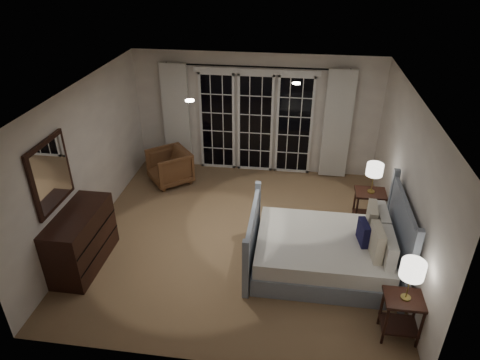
# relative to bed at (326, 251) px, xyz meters

# --- Properties ---
(floor) EXTENTS (5.00, 5.00, 0.00)m
(floor) POSITION_rel_bed_xyz_m (-1.42, 0.60, -0.32)
(floor) COLOR olive
(floor) RESTS_ON ground
(ceiling) EXTENTS (5.00, 5.00, 0.00)m
(ceiling) POSITION_rel_bed_xyz_m (-1.42, 0.60, 2.18)
(ceiling) COLOR silver
(ceiling) RESTS_ON wall_back
(wall_left) EXTENTS (0.02, 5.00, 2.50)m
(wall_left) POSITION_rel_bed_xyz_m (-3.92, 0.60, 0.93)
(wall_left) COLOR beige
(wall_left) RESTS_ON floor
(wall_right) EXTENTS (0.02, 5.00, 2.50)m
(wall_right) POSITION_rel_bed_xyz_m (1.08, 0.60, 0.93)
(wall_right) COLOR beige
(wall_right) RESTS_ON floor
(wall_back) EXTENTS (5.00, 0.02, 2.50)m
(wall_back) POSITION_rel_bed_xyz_m (-1.42, 3.10, 0.93)
(wall_back) COLOR beige
(wall_back) RESTS_ON floor
(wall_front) EXTENTS (5.00, 0.02, 2.50)m
(wall_front) POSITION_rel_bed_xyz_m (-1.42, -1.90, 0.93)
(wall_front) COLOR beige
(wall_front) RESTS_ON floor
(french_doors) EXTENTS (2.50, 0.04, 2.20)m
(french_doors) POSITION_rel_bed_xyz_m (-1.42, 3.06, 0.77)
(french_doors) COLOR black
(french_doors) RESTS_ON wall_back
(curtain_rod) EXTENTS (3.50, 0.03, 0.03)m
(curtain_rod) POSITION_rel_bed_xyz_m (-1.42, 3.00, 1.93)
(curtain_rod) COLOR black
(curtain_rod) RESTS_ON wall_back
(curtain_left) EXTENTS (0.55, 0.10, 2.25)m
(curtain_left) POSITION_rel_bed_xyz_m (-3.07, 2.98, 0.83)
(curtain_left) COLOR silver
(curtain_left) RESTS_ON curtain_rod
(curtain_right) EXTENTS (0.55, 0.10, 2.25)m
(curtain_right) POSITION_rel_bed_xyz_m (0.23, 2.98, 0.83)
(curtain_right) COLOR silver
(curtain_right) RESTS_ON curtain_rod
(downlight_a) EXTENTS (0.12, 0.12, 0.01)m
(downlight_a) POSITION_rel_bed_xyz_m (-0.62, 1.20, 2.17)
(downlight_a) COLOR white
(downlight_a) RESTS_ON ceiling
(downlight_b) EXTENTS (0.12, 0.12, 0.01)m
(downlight_b) POSITION_rel_bed_xyz_m (-2.02, 0.20, 2.17)
(downlight_b) COLOR white
(downlight_b) RESTS_ON ceiling
(bed) EXTENTS (2.17, 1.55, 1.26)m
(bed) POSITION_rel_bed_xyz_m (0.00, 0.00, 0.00)
(bed) COLOR gray
(bed) RESTS_ON floor
(nightstand_left) EXTENTS (0.49, 0.39, 0.63)m
(nightstand_left) POSITION_rel_bed_xyz_m (0.86, -1.18, 0.09)
(nightstand_left) COLOR black
(nightstand_left) RESTS_ON floor
(nightstand_right) EXTENTS (0.51, 0.41, 0.66)m
(nightstand_right) POSITION_rel_bed_xyz_m (0.75, 1.25, 0.12)
(nightstand_right) COLOR black
(nightstand_right) RESTS_ON floor
(lamp_left) EXTENTS (0.28, 0.28, 0.55)m
(lamp_left) POSITION_rel_bed_xyz_m (0.86, -1.18, 0.75)
(lamp_left) COLOR #AF9946
(lamp_left) RESTS_ON nightstand_left
(lamp_right) EXTENTS (0.27, 0.27, 0.53)m
(lamp_right) POSITION_rel_bed_xyz_m (0.75, 1.25, 0.76)
(lamp_right) COLOR #AF9946
(lamp_right) RESTS_ON nightstand_right
(armchair) EXTENTS (1.07, 1.07, 0.70)m
(armchair) POSITION_rel_bed_xyz_m (-3.07, 2.25, 0.03)
(armchair) COLOR brown
(armchair) RESTS_ON floor
(dresser) EXTENTS (0.55, 1.30, 0.92)m
(dresser) POSITION_rel_bed_xyz_m (-3.65, -0.43, 0.14)
(dresser) COLOR black
(dresser) RESTS_ON floor
(mirror) EXTENTS (0.05, 0.85, 1.00)m
(mirror) POSITION_rel_bed_xyz_m (-3.88, -0.43, 1.23)
(mirror) COLOR black
(mirror) RESTS_ON wall_left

